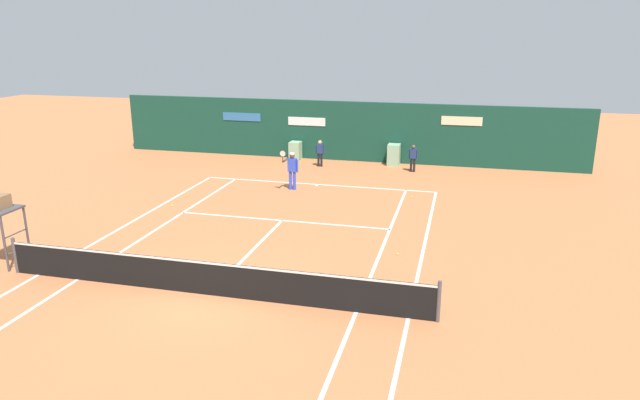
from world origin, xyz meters
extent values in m
plane|color=#C67042|center=(0.00, 0.00, 0.00)|extent=(80.00, 80.00, 0.00)
cube|color=white|center=(0.00, 11.70, 0.00)|extent=(10.60, 0.10, 0.01)
cube|color=white|center=(-5.30, 0.00, 0.00)|extent=(0.10, 23.40, 0.01)
cube|color=white|center=(-4.00, 0.00, 0.00)|extent=(0.10, 23.40, 0.01)
cube|color=white|center=(4.00, 0.00, 0.00)|extent=(0.10, 23.40, 0.01)
cube|color=white|center=(5.30, 0.00, 0.00)|extent=(0.10, 23.40, 0.01)
cube|color=white|center=(0.00, 6.40, 0.00)|extent=(8.00, 0.10, 0.01)
cube|color=white|center=(0.00, 3.20, 0.00)|extent=(0.10, 6.40, 0.01)
cube|color=white|center=(0.00, 11.55, 0.00)|extent=(0.10, 0.24, 0.01)
cylinder|color=#4C4C51|center=(-6.00, 0.00, 0.53)|extent=(0.10, 0.10, 1.07)
cylinder|color=#4C4C51|center=(6.00, 0.00, 0.53)|extent=(0.10, 0.10, 1.07)
cube|color=black|center=(0.00, 0.00, 0.47)|extent=(12.00, 0.03, 0.95)
cube|color=white|center=(0.00, 0.00, 0.92)|extent=(12.00, 0.04, 0.06)
cube|color=#144233|center=(0.00, 17.00, 1.57)|extent=(25.00, 0.24, 3.15)
cube|color=beige|center=(6.14, 16.86, 2.36)|extent=(2.01, 0.02, 0.44)
cube|color=white|center=(-1.93, 16.86, 2.03)|extent=(2.06, 0.02, 0.44)
cube|color=#2D6BA8|center=(-5.65, 16.86, 2.15)|extent=(2.20, 0.02, 0.44)
cube|color=#8CB793|center=(-2.46, 16.45, 0.49)|extent=(0.58, 0.70, 0.98)
cube|color=#8CB793|center=(2.85, 16.45, 0.55)|extent=(0.62, 0.70, 1.10)
cylinder|color=#47474C|center=(-6.30, 0.90, 0.85)|extent=(0.07, 0.07, 1.69)
cylinder|color=#47474C|center=(-6.30, 0.00, 0.85)|extent=(0.07, 0.07, 1.69)
cylinder|color=#47474C|center=(-7.20, 0.90, 0.85)|extent=(0.07, 0.07, 1.69)
cylinder|color=#47474C|center=(-6.30, 0.45, 0.51)|extent=(0.04, 0.81, 0.04)
cylinder|color=#47474C|center=(-6.30, 0.45, 1.02)|extent=(0.04, 0.81, 0.04)
cylinder|color=blue|center=(-0.77, 10.59, 0.41)|extent=(0.13, 0.13, 0.83)
cylinder|color=blue|center=(-0.95, 10.60, 0.41)|extent=(0.13, 0.13, 0.83)
cube|color=blue|center=(-0.86, 10.60, 1.12)|extent=(0.38, 0.22, 0.58)
sphere|color=brown|center=(-0.86, 10.60, 1.52)|extent=(0.23, 0.23, 0.23)
cylinder|color=white|center=(-0.86, 10.60, 1.61)|extent=(0.22, 0.22, 0.06)
cylinder|color=blue|center=(-0.63, 10.59, 1.08)|extent=(0.09, 0.09, 0.56)
cylinder|color=brown|center=(-1.10, 10.32, 1.36)|extent=(0.11, 0.56, 0.09)
cylinder|color=black|center=(-1.11, 10.05, 1.47)|extent=(0.03, 0.03, 0.22)
torus|color=black|center=(-1.11, 10.05, 1.72)|extent=(0.30, 0.03, 0.30)
cylinder|color=silver|center=(-1.11, 10.05, 1.72)|extent=(0.26, 0.01, 0.26)
cylinder|color=black|center=(4.02, 15.21, 0.34)|extent=(0.11, 0.11, 0.68)
cylinder|color=black|center=(3.87, 15.20, 0.34)|extent=(0.11, 0.11, 0.68)
cube|color=navy|center=(3.95, 15.21, 0.92)|extent=(0.31, 0.18, 0.48)
sphere|color=brown|center=(3.95, 15.21, 1.26)|extent=(0.19, 0.19, 0.19)
cylinder|color=navy|center=(4.14, 15.21, 0.89)|extent=(0.07, 0.07, 0.46)
cylinder|color=navy|center=(3.76, 15.20, 0.89)|extent=(0.07, 0.07, 0.46)
cylinder|color=black|center=(-0.70, 15.22, 0.34)|extent=(0.11, 0.11, 0.69)
cylinder|color=black|center=(-0.85, 15.20, 0.34)|extent=(0.11, 0.11, 0.69)
cube|color=navy|center=(-0.78, 15.21, 0.93)|extent=(0.33, 0.20, 0.48)
sphere|color=beige|center=(-0.78, 15.21, 1.26)|extent=(0.19, 0.19, 0.19)
cylinder|color=navy|center=(-0.59, 15.23, 0.89)|extent=(0.07, 0.07, 0.46)
cylinder|color=navy|center=(-0.97, 15.19, 0.89)|extent=(0.07, 0.07, 0.46)
sphere|color=#CCE033|center=(4.37, 10.64, 0.03)|extent=(0.07, 0.07, 0.07)
sphere|color=#CCE033|center=(4.55, 4.06, 0.03)|extent=(0.07, 0.07, 0.07)
sphere|color=#CCE033|center=(-4.80, 7.02, 0.03)|extent=(0.07, 0.07, 0.07)
camera|label=1|loc=(6.31, -12.84, 6.80)|focal=32.40mm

